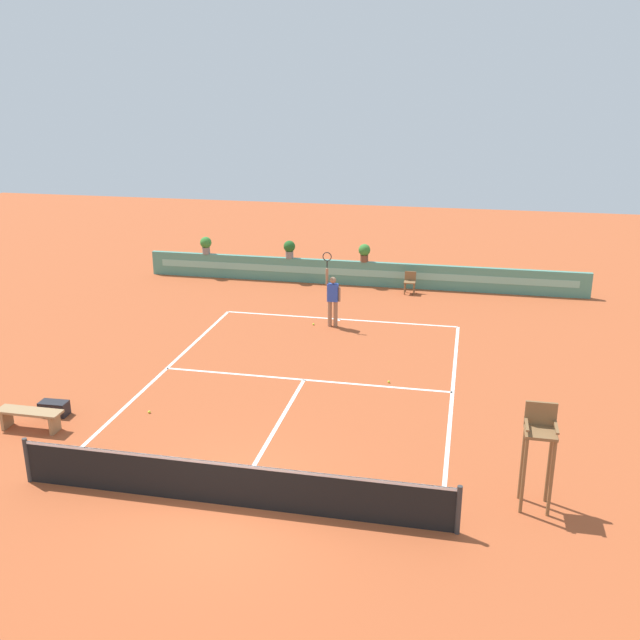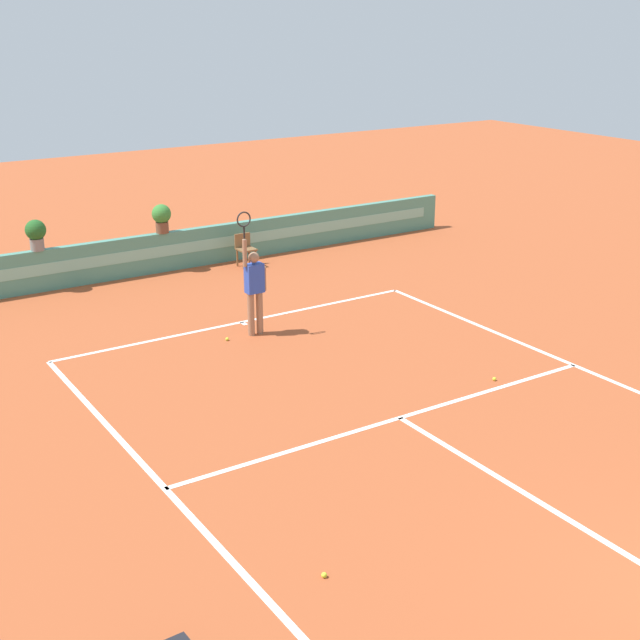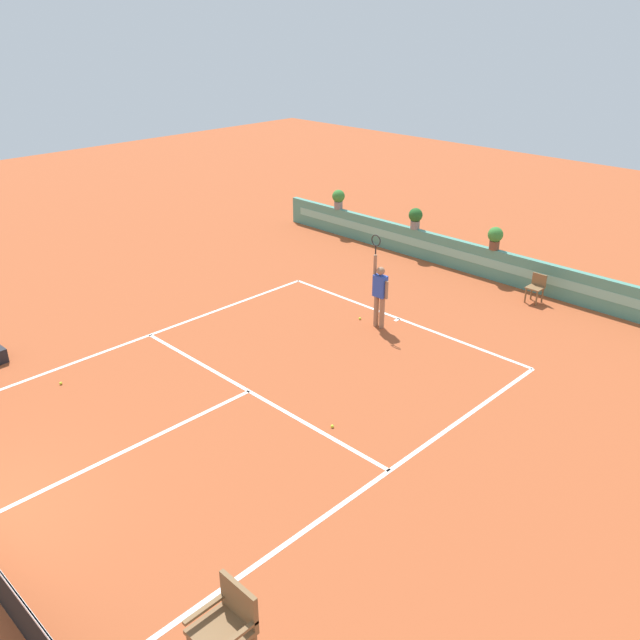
{
  "view_description": "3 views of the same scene",
  "coord_description": "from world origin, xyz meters",
  "px_view_note": "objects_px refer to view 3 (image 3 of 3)",
  "views": [
    {
      "loc": [
        4.27,
        -11.64,
        8.0
      ],
      "look_at": [
        -0.04,
        8.75,
        1.0
      ],
      "focal_mm": 40.27,
      "sensor_mm": 36.0,
      "label": 1
    },
    {
      "loc": [
        -8.02,
        -3.63,
        6.25
      ],
      "look_at": [
        -0.04,
        8.75,
        1.0
      ],
      "focal_mm": 48.72,
      "sensor_mm": 36.0,
      "label": 2
    },
    {
      "loc": [
        10.28,
        -1.74,
        7.89
      ],
      "look_at": [
        -0.04,
        8.75,
        1.0
      ],
      "focal_mm": 37.27,
      "sensor_mm": 36.0,
      "label": 3
    }
  ],
  "objects_px": {
    "potted_plant_left": "(415,217)",
    "tennis_ball_near_baseline": "(360,318)",
    "tennis_ball_mid_court": "(61,383)",
    "tennis_ball_by_sideline": "(332,426)",
    "tennis_player": "(380,291)",
    "ball_kid_chair": "(536,287)",
    "potted_plant_centre": "(495,237)",
    "potted_plant_far_left": "(338,198)"
  },
  "relations": [
    {
      "from": "ball_kid_chair",
      "to": "tennis_ball_near_baseline",
      "type": "relative_size",
      "value": 12.5
    },
    {
      "from": "ball_kid_chair",
      "to": "potted_plant_far_left",
      "type": "bearing_deg",
      "value": 175.19
    },
    {
      "from": "tennis_ball_near_baseline",
      "to": "potted_plant_left",
      "type": "relative_size",
      "value": 0.09
    },
    {
      "from": "tennis_ball_mid_court",
      "to": "ball_kid_chair",
      "type": "bearing_deg",
      "value": 65.75
    },
    {
      "from": "potted_plant_centre",
      "to": "potted_plant_left",
      "type": "relative_size",
      "value": 1.0
    },
    {
      "from": "potted_plant_centre",
      "to": "potted_plant_far_left",
      "type": "height_order",
      "value": "same"
    },
    {
      "from": "ball_kid_chair",
      "to": "tennis_ball_near_baseline",
      "type": "bearing_deg",
      "value": -122.1
    },
    {
      "from": "tennis_ball_by_sideline",
      "to": "tennis_ball_mid_court",
      "type": "bearing_deg",
      "value": -151.06
    },
    {
      "from": "tennis_player",
      "to": "ball_kid_chair",
      "type": "bearing_deg",
      "value": 64.12
    },
    {
      "from": "potted_plant_centre",
      "to": "ball_kid_chair",
      "type": "bearing_deg",
      "value": -20.71
    },
    {
      "from": "tennis_ball_mid_court",
      "to": "potted_plant_far_left",
      "type": "bearing_deg",
      "value": 104.08
    },
    {
      "from": "tennis_player",
      "to": "potted_plant_centre",
      "type": "height_order",
      "value": "tennis_player"
    },
    {
      "from": "ball_kid_chair",
      "to": "potted_plant_centre",
      "type": "xyz_separation_m",
      "value": [
        -1.94,
        0.73,
        0.93
      ]
    },
    {
      "from": "tennis_ball_by_sideline",
      "to": "potted_plant_left",
      "type": "relative_size",
      "value": 0.09
    },
    {
      "from": "ball_kid_chair",
      "to": "tennis_ball_mid_court",
      "type": "xyz_separation_m",
      "value": [
        -5.46,
        -12.13,
        -0.44
      ]
    },
    {
      "from": "tennis_ball_near_baseline",
      "to": "tennis_ball_by_sideline",
      "type": "bearing_deg",
      "value": -54.72
    },
    {
      "from": "tennis_player",
      "to": "tennis_ball_near_baseline",
      "type": "xyz_separation_m",
      "value": [
        -0.66,
        -0.02,
        -1.02
      ]
    },
    {
      "from": "potted_plant_left",
      "to": "tennis_ball_near_baseline",
      "type": "bearing_deg",
      "value": -67.67
    },
    {
      "from": "tennis_player",
      "to": "potted_plant_left",
      "type": "distance_m",
      "value": 6.02
    },
    {
      "from": "potted_plant_centre",
      "to": "potted_plant_far_left",
      "type": "distance_m",
      "value": 6.75
    },
    {
      "from": "potted_plant_centre",
      "to": "potted_plant_left",
      "type": "bearing_deg",
      "value": 180.0
    },
    {
      "from": "tennis_ball_by_sideline",
      "to": "tennis_ball_near_baseline",
      "type": "bearing_deg",
      "value": 125.28
    },
    {
      "from": "tennis_ball_mid_court",
      "to": "tennis_ball_by_sideline",
      "type": "relative_size",
      "value": 1.0
    },
    {
      "from": "tennis_ball_mid_court",
      "to": "tennis_ball_by_sideline",
      "type": "distance_m",
      "value": 6.51
    },
    {
      "from": "ball_kid_chair",
      "to": "tennis_ball_mid_court",
      "type": "height_order",
      "value": "ball_kid_chair"
    },
    {
      "from": "potted_plant_far_left",
      "to": "potted_plant_left",
      "type": "distance_m",
      "value": 3.63
    },
    {
      "from": "tennis_ball_by_sideline",
      "to": "potted_plant_centre",
      "type": "xyz_separation_m",
      "value": [
        -2.17,
        9.71,
        1.38
      ]
    },
    {
      "from": "tennis_ball_by_sideline",
      "to": "ball_kid_chair",
      "type": "bearing_deg",
      "value": 91.51
    },
    {
      "from": "ball_kid_chair",
      "to": "tennis_ball_mid_court",
      "type": "relative_size",
      "value": 12.5
    },
    {
      "from": "potted_plant_centre",
      "to": "potted_plant_left",
      "type": "height_order",
      "value": "same"
    },
    {
      "from": "potted_plant_left",
      "to": "tennis_player",
      "type": "bearing_deg",
      "value": -61.79
    },
    {
      "from": "tennis_ball_near_baseline",
      "to": "potted_plant_far_left",
      "type": "distance_m",
      "value": 8.0
    },
    {
      "from": "tennis_ball_near_baseline",
      "to": "potted_plant_left",
      "type": "height_order",
      "value": "potted_plant_left"
    },
    {
      "from": "potted_plant_centre",
      "to": "tennis_player",
      "type": "bearing_deg",
      "value": -93.01
    },
    {
      "from": "potted_plant_centre",
      "to": "tennis_ball_near_baseline",
      "type": "bearing_deg",
      "value": -100.02
    },
    {
      "from": "potted_plant_far_left",
      "to": "tennis_player",
      "type": "bearing_deg",
      "value": -39.28
    },
    {
      "from": "potted_plant_centre",
      "to": "potted_plant_far_left",
      "type": "bearing_deg",
      "value": 180.0
    },
    {
      "from": "ball_kid_chair",
      "to": "tennis_ball_by_sideline",
      "type": "height_order",
      "value": "ball_kid_chair"
    },
    {
      "from": "tennis_ball_mid_court",
      "to": "potted_plant_centre",
      "type": "relative_size",
      "value": 0.09
    },
    {
      "from": "tennis_ball_mid_court",
      "to": "potted_plant_far_left",
      "type": "height_order",
      "value": "potted_plant_far_left"
    },
    {
      "from": "tennis_ball_near_baseline",
      "to": "potted_plant_left",
      "type": "bearing_deg",
      "value": 112.33
    },
    {
      "from": "tennis_player",
      "to": "potted_plant_far_left",
      "type": "relative_size",
      "value": 3.57
    }
  ]
}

